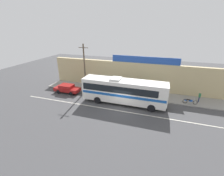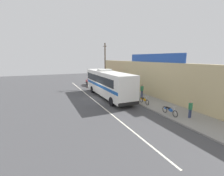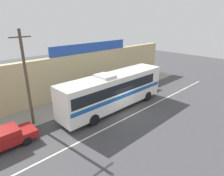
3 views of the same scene
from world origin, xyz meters
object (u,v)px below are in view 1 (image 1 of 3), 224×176
(utility_pole, at_px, (85,67))
(pedestrian_far_right, at_px, (143,88))
(pedestrian_far_left, at_px, (200,96))
(intercity_bus, at_px, (123,90))
(motorcycle_green, at_px, (161,98))
(motorcycle_black, at_px, (190,101))
(parked_car, at_px, (67,88))
(pedestrian_near_shop, at_px, (137,89))

(utility_pole, height_order, pedestrian_far_right, utility_pole)
(pedestrian_far_left, bearing_deg, intercity_bus, -161.20)
(motorcycle_green, relative_size, pedestrian_far_left, 1.16)
(utility_pole, xyz_separation_m, pedestrian_far_left, (17.73, 1.15, -3.14))
(motorcycle_black, distance_m, pedestrian_far_right, 7.15)
(pedestrian_far_right, distance_m, pedestrian_far_left, 8.30)
(intercity_bus, bearing_deg, pedestrian_far_left, 18.80)
(parked_car, relative_size, motorcycle_green, 2.34)
(motorcycle_black, relative_size, pedestrian_far_right, 1.15)
(utility_pole, relative_size, motorcycle_green, 4.27)
(intercity_bus, distance_m, pedestrian_near_shop, 3.97)
(motorcycle_green, bearing_deg, pedestrian_far_left, 12.05)
(pedestrian_far_right, relative_size, pedestrian_far_left, 1.08)
(parked_car, distance_m, utility_pole, 4.68)
(utility_pole, bearing_deg, motorcycle_black, 0.27)
(intercity_bus, height_order, parked_car, intercity_bus)
(parked_car, relative_size, motorcycle_black, 2.20)
(pedestrian_far_right, bearing_deg, utility_pole, -169.90)
(parked_car, relative_size, pedestrian_far_right, 2.52)
(motorcycle_green, bearing_deg, utility_pole, -179.98)
(pedestrian_far_left, bearing_deg, parked_car, -172.49)
(intercity_bus, bearing_deg, pedestrian_far_right, 61.25)
(parked_car, distance_m, pedestrian_far_right, 12.63)
(motorcycle_black, xyz_separation_m, pedestrian_far_right, (-6.95, 1.61, 0.57))
(utility_pole, xyz_separation_m, motorcycle_green, (12.39, 0.00, -3.62))
(pedestrian_near_shop, xyz_separation_m, pedestrian_far_left, (9.04, 0.07, 0.00))
(motorcycle_green, relative_size, pedestrian_near_shop, 1.16)
(intercity_bus, height_order, motorcycle_green, intercity_bus)
(utility_pole, height_order, motorcycle_black, utility_pole)
(motorcycle_black, height_order, pedestrian_far_left, pedestrian_far_left)
(motorcycle_black, distance_m, pedestrian_far_left, 1.78)
(intercity_bus, xyz_separation_m, pedestrian_far_left, (10.55, 3.59, -1.02))
(parked_car, xyz_separation_m, pedestrian_near_shop, (11.45, 2.63, 0.31))
(utility_pole, height_order, pedestrian_far_left, utility_pole)
(motorcycle_green, distance_m, motorcycle_black, 4.01)
(parked_car, height_order, pedestrian_near_shop, pedestrian_near_shop)
(pedestrian_near_shop, bearing_deg, utility_pole, -172.94)
(utility_pole, height_order, pedestrian_near_shop, utility_pole)
(motorcycle_green, distance_m, pedestrian_far_left, 5.49)
(pedestrian_far_right, relative_size, pedestrian_near_shop, 1.08)
(utility_pole, relative_size, pedestrian_far_right, 4.60)
(motorcycle_black, relative_size, pedestrian_near_shop, 1.24)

